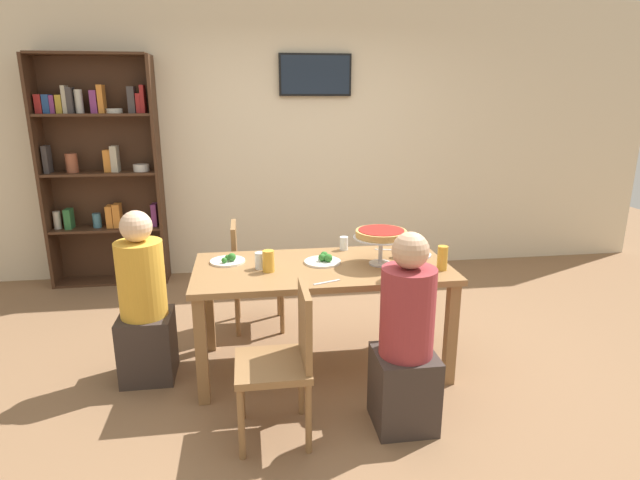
# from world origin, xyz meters

# --- Properties ---
(ground_plane) EXTENTS (12.00, 12.00, 0.00)m
(ground_plane) POSITION_xyz_m (0.00, 0.00, 0.00)
(ground_plane) COLOR #846042
(rear_partition) EXTENTS (8.00, 0.12, 2.80)m
(rear_partition) POSITION_xyz_m (0.00, 2.20, 1.40)
(rear_partition) COLOR beige
(rear_partition) RESTS_ON ground_plane
(dining_table) EXTENTS (1.70, 0.82, 0.74)m
(dining_table) POSITION_xyz_m (0.00, 0.00, 0.65)
(dining_table) COLOR olive
(dining_table) RESTS_ON ground_plane
(bookshelf) EXTENTS (1.10, 0.30, 2.21)m
(bookshelf) POSITION_xyz_m (-1.86, 2.02, 1.16)
(bookshelf) COLOR #422819
(bookshelf) RESTS_ON ground_plane
(television) EXTENTS (0.72, 0.05, 0.41)m
(television) POSITION_xyz_m (0.24, 2.11, 2.03)
(television) COLOR black
(diner_near_right) EXTENTS (0.34, 0.34, 1.15)m
(diner_near_right) POSITION_xyz_m (0.36, -0.73, 0.49)
(diner_near_right) COLOR #382D28
(diner_near_right) RESTS_ON ground_plane
(diner_head_west) EXTENTS (0.34, 0.34, 1.15)m
(diner_head_west) POSITION_xyz_m (-1.17, 0.02, 0.49)
(diner_head_west) COLOR #382D28
(diner_head_west) RESTS_ON ground_plane
(chair_far_left) EXTENTS (0.40, 0.40, 0.87)m
(chair_far_left) POSITION_xyz_m (-0.48, 0.72, 0.49)
(chair_far_left) COLOR olive
(chair_far_left) RESTS_ON ground_plane
(chair_near_left) EXTENTS (0.40, 0.40, 0.87)m
(chair_near_left) POSITION_xyz_m (-0.31, -0.73, 0.49)
(chair_near_left) COLOR olive
(chair_near_left) RESTS_ON ground_plane
(deep_dish_pizza_stand) EXTENTS (0.37, 0.37, 0.24)m
(deep_dish_pizza_stand) POSITION_xyz_m (0.39, -0.03, 0.94)
(deep_dish_pizza_stand) COLOR silver
(deep_dish_pizza_stand) RESTS_ON dining_table
(personal_pizza_stand) EXTENTS (0.23, 0.23, 0.22)m
(personal_pizza_stand) POSITION_xyz_m (0.51, -0.33, 0.91)
(personal_pizza_stand) COLOR silver
(personal_pizza_stand) RESTS_ON dining_table
(salad_plate_near_diner) EXTENTS (0.24, 0.24, 0.07)m
(salad_plate_near_diner) POSITION_xyz_m (-0.62, 0.16, 0.76)
(salad_plate_near_diner) COLOR white
(salad_plate_near_diner) RESTS_ON dining_table
(salad_plate_far_diner) EXTENTS (0.25, 0.25, 0.07)m
(salad_plate_far_diner) POSITION_xyz_m (0.02, 0.06, 0.76)
(salad_plate_far_diner) COLOR white
(salad_plate_far_diner) RESTS_ON dining_table
(beer_glass_amber_tall) EXTENTS (0.07, 0.07, 0.15)m
(beer_glass_amber_tall) POSITION_xyz_m (0.62, 0.13, 0.81)
(beer_glass_amber_tall) COLOR gold
(beer_glass_amber_tall) RESTS_ON dining_table
(beer_glass_amber_short) EXTENTS (0.07, 0.07, 0.16)m
(beer_glass_amber_short) POSITION_xyz_m (0.76, -0.20, 0.82)
(beer_glass_amber_short) COLOR gold
(beer_glass_amber_short) RESTS_ON dining_table
(beer_glass_amber_spare) EXTENTS (0.08, 0.08, 0.14)m
(beer_glass_amber_spare) POSITION_xyz_m (-0.36, -0.07, 0.81)
(beer_glass_amber_spare) COLOR gold
(beer_glass_amber_spare) RESTS_ON dining_table
(water_glass_clear_near) EXTENTS (0.06, 0.06, 0.10)m
(water_glass_clear_near) POSITION_xyz_m (0.21, 0.34, 0.79)
(water_glass_clear_near) COLOR white
(water_glass_clear_near) RESTS_ON dining_table
(water_glass_clear_far) EXTENTS (0.07, 0.07, 0.11)m
(water_glass_clear_far) POSITION_xyz_m (-0.41, -0.00, 0.79)
(water_glass_clear_far) COLOR white
(water_glass_clear_far) RESTS_ON dining_table
(cutlery_fork_near) EXTENTS (0.17, 0.08, 0.00)m
(cutlery_fork_near) POSITION_xyz_m (-0.02, -0.32, 0.74)
(cutlery_fork_near) COLOR silver
(cutlery_fork_near) RESTS_ON dining_table
(cutlery_knife_near) EXTENTS (0.18, 0.06, 0.00)m
(cutlery_knife_near) POSITION_xyz_m (0.53, 0.29, 0.74)
(cutlery_knife_near) COLOR silver
(cutlery_knife_near) RESTS_ON dining_table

